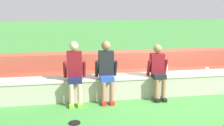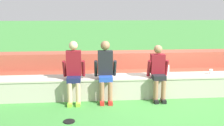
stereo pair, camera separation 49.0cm
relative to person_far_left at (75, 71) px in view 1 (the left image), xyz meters
name	(u,v)px [view 1 (the left image)]	position (x,y,z in m)	size (l,w,h in m)	color
ground_plane	(161,98)	(2.17, -0.01, -0.79)	(80.00, 80.00, 0.00)	#428E3D
stone_seating_wall	(158,84)	(2.17, 0.27, -0.50)	(8.90, 0.60, 0.55)	#B7AF9E
brick_bleachers	(146,70)	(2.17, 1.39, -0.40)	(10.62, 1.16, 0.94)	#9B4530
person_far_left	(75,71)	(0.00, 0.00, 0.00)	(0.53, 0.56, 1.48)	#DBAD89
person_left_of_center	(106,69)	(0.75, -0.01, 0.01)	(0.54, 0.52, 1.48)	#996B4C
person_center	(158,70)	(2.05, 0.00, -0.06)	(0.52, 0.54, 1.36)	#996B4C
water_bottle_mid_left	(166,69)	(2.39, 0.33, -0.12)	(0.07, 0.07, 0.26)	silver
plastic_cup_left_end	(207,70)	(3.53, 0.28, -0.18)	(0.09, 0.09, 0.13)	white
frisbee	(75,123)	(-0.05, -1.12, -0.79)	(0.23, 0.23, 0.02)	black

